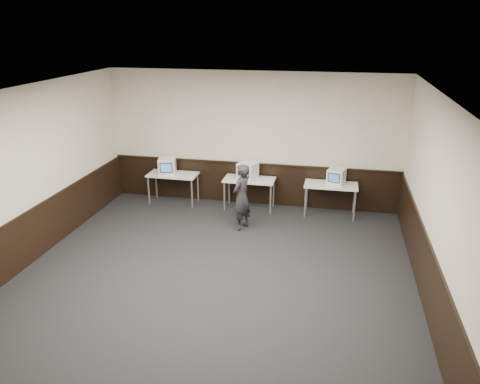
% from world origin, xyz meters
% --- Properties ---
extents(floor, '(8.00, 8.00, 0.00)m').
position_xyz_m(floor, '(0.00, 0.00, 0.00)').
color(floor, black).
rests_on(floor, ground).
extents(ceiling, '(8.00, 8.00, 0.00)m').
position_xyz_m(ceiling, '(0.00, 0.00, 3.20)').
color(ceiling, white).
rests_on(ceiling, back_wall).
extents(back_wall, '(7.00, 0.00, 7.00)m').
position_xyz_m(back_wall, '(0.00, 4.00, 1.60)').
color(back_wall, beige).
rests_on(back_wall, ground).
extents(front_wall, '(7.00, 0.00, 7.00)m').
position_xyz_m(front_wall, '(0.00, -4.00, 1.60)').
color(front_wall, beige).
rests_on(front_wall, ground).
extents(left_wall, '(0.00, 8.00, 8.00)m').
position_xyz_m(left_wall, '(-3.50, 0.00, 1.60)').
color(left_wall, beige).
rests_on(left_wall, ground).
extents(right_wall, '(0.00, 8.00, 8.00)m').
position_xyz_m(right_wall, '(3.50, 0.00, 1.60)').
color(right_wall, beige).
rests_on(right_wall, ground).
extents(wainscot_back, '(6.98, 0.04, 1.00)m').
position_xyz_m(wainscot_back, '(0.00, 3.98, 0.50)').
color(wainscot_back, black).
rests_on(wainscot_back, back_wall).
extents(wainscot_left, '(0.04, 7.98, 1.00)m').
position_xyz_m(wainscot_left, '(-3.48, 0.00, 0.50)').
color(wainscot_left, black).
rests_on(wainscot_left, left_wall).
extents(wainscot_right, '(0.04, 7.98, 1.00)m').
position_xyz_m(wainscot_right, '(3.48, 0.00, 0.50)').
color(wainscot_right, black).
rests_on(wainscot_right, right_wall).
extents(wainscot_rail, '(6.98, 0.06, 0.04)m').
position_xyz_m(wainscot_rail, '(0.00, 3.96, 1.02)').
color(wainscot_rail, black).
rests_on(wainscot_rail, wainscot_back).
extents(desk_left, '(1.20, 0.60, 0.75)m').
position_xyz_m(desk_left, '(-1.90, 3.60, 0.68)').
color(desk_left, silver).
rests_on(desk_left, ground).
extents(desk_center, '(1.20, 0.60, 0.75)m').
position_xyz_m(desk_center, '(0.00, 3.60, 0.68)').
color(desk_center, silver).
rests_on(desk_center, ground).
extents(desk_right, '(1.20, 0.60, 0.75)m').
position_xyz_m(desk_right, '(1.90, 3.60, 0.68)').
color(desk_right, silver).
rests_on(desk_right, ground).
extents(emac_left, '(0.49, 0.50, 0.40)m').
position_xyz_m(emac_left, '(-2.02, 3.56, 0.95)').
color(emac_left, white).
rests_on(emac_left, desk_left).
extents(emac_center, '(0.50, 0.52, 0.40)m').
position_xyz_m(emac_center, '(-0.04, 3.59, 0.95)').
color(emac_center, white).
rests_on(emac_center, desk_center).
extents(emac_right, '(0.45, 0.46, 0.36)m').
position_xyz_m(emac_right, '(2.00, 3.64, 0.93)').
color(emac_right, white).
rests_on(emac_right, desk_right).
extents(person, '(0.52, 0.62, 1.45)m').
position_xyz_m(person, '(0.05, 2.44, 0.72)').
color(person, black).
rests_on(person, ground).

